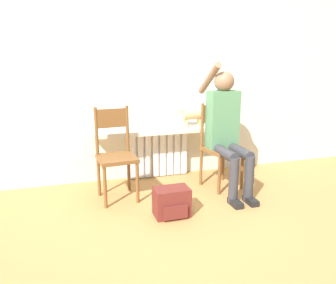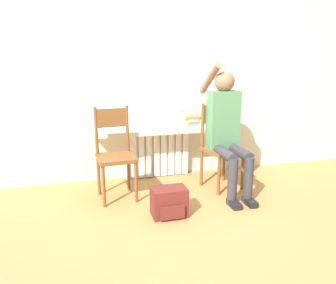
# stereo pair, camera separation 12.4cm
# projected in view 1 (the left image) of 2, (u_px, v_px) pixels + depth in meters

# --- Properties ---
(ground_plane) EXTENTS (12.00, 12.00, 0.00)m
(ground_plane) POSITION_uv_depth(u_px,v_px,m) (190.00, 214.00, 3.20)
(ground_plane) COLOR #B27F47
(wall_with_window) EXTENTS (7.00, 0.06, 2.70)m
(wall_with_window) POSITION_uv_depth(u_px,v_px,m) (156.00, 70.00, 4.02)
(wall_with_window) COLOR beige
(wall_with_window) RESTS_ON ground_plane
(radiator) EXTENTS (0.77, 0.08, 0.61)m
(radiator) POSITION_uv_depth(u_px,v_px,m) (158.00, 154.00, 4.20)
(radiator) COLOR white
(radiator) RESTS_ON ground_plane
(windowsill) EXTENTS (1.70, 0.32, 0.05)m
(windowsill) POSITION_uv_depth(u_px,v_px,m) (160.00, 130.00, 4.01)
(windowsill) COLOR beige
(windowsill) RESTS_ON radiator
(window_glass) EXTENTS (1.63, 0.01, 1.30)m
(window_glass) POSITION_uv_depth(u_px,v_px,m) (157.00, 74.00, 3.99)
(window_glass) COLOR white
(window_glass) RESTS_ON windowsill
(chair_left) EXTENTS (0.42, 0.42, 0.99)m
(chair_left) POSITION_uv_depth(u_px,v_px,m) (116.00, 153.00, 3.48)
(chair_left) COLOR brown
(chair_left) RESTS_ON ground_plane
(chair_right) EXTENTS (0.47, 0.47, 0.99)m
(chair_right) POSITION_uv_depth(u_px,v_px,m) (220.00, 145.00, 3.82)
(chair_right) COLOR brown
(chair_right) RESTS_ON ground_plane
(person) EXTENTS (0.36, 1.03, 1.45)m
(person) POSITION_uv_depth(u_px,v_px,m) (226.00, 126.00, 3.65)
(person) COLOR #333338
(person) RESTS_ON ground_plane
(cat) EXTENTS (0.47, 0.13, 0.25)m
(cat) POSITION_uv_depth(u_px,v_px,m) (194.00, 114.00, 4.06)
(cat) COLOR #DBB77A
(cat) RESTS_ON windowsill
(backpack) EXTENTS (0.34, 0.25, 0.28)m
(backpack) POSITION_uv_depth(u_px,v_px,m) (172.00, 202.00, 3.15)
(backpack) COLOR maroon
(backpack) RESTS_ON ground_plane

